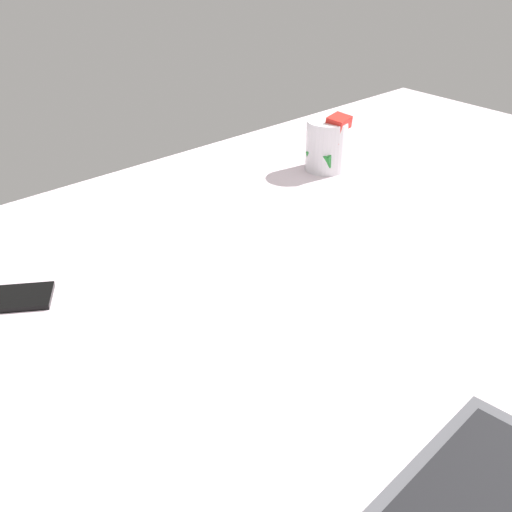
% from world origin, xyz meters
% --- Properties ---
extents(bed_mattress, '(1.80, 1.40, 0.18)m').
position_xyz_m(bed_mattress, '(0.00, 0.00, 0.09)').
color(bed_mattress, silver).
rests_on(bed_mattress, ground).
extents(snack_cup, '(0.09, 0.09, 0.12)m').
position_xyz_m(snack_cup, '(-0.23, -0.41, 0.24)').
color(snack_cup, silver).
rests_on(snack_cup, bed_mattress).
extents(cell_phone, '(0.15, 0.13, 0.01)m').
position_xyz_m(cell_phone, '(0.52, -0.37, 0.18)').
color(cell_phone, black).
rests_on(cell_phone, bed_mattress).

